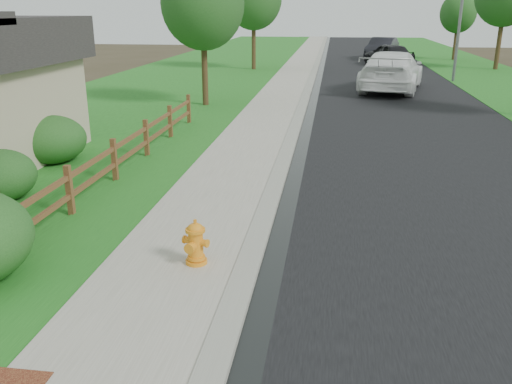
# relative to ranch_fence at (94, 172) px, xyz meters

# --- Properties ---
(road) EXTENTS (8.00, 90.00, 0.02)m
(road) POSITION_rel_ranch_fence_xyz_m (8.20, 28.60, -0.61)
(road) COLOR black
(road) RESTS_ON ground
(curb) EXTENTS (0.40, 90.00, 0.12)m
(curb) POSITION_rel_ranch_fence_xyz_m (4.00, 28.60, -0.56)
(curb) COLOR gray
(curb) RESTS_ON ground
(wet_gutter) EXTENTS (0.50, 90.00, 0.00)m
(wet_gutter) POSITION_rel_ranch_fence_xyz_m (4.35, 28.60, -0.60)
(wet_gutter) COLOR black
(wet_gutter) RESTS_ON road
(sidewalk) EXTENTS (2.20, 90.00, 0.10)m
(sidewalk) POSITION_rel_ranch_fence_xyz_m (2.70, 28.60, -0.57)
(sidewalk) COLOR gray
(sidewalk) RESTS_ON ground
(grass_strip) EXTENTS (1.60, 90.00, 0.06)m
(grass_strip) POSITION_rel_ranch_fence_xyz_m (0.80, 28.60, -0.59)
(grass_strip) COLOR #1D5A19
(grass_strip) RESTS_ON ground
(lawn_near) EXTENTS (9.00, 90.00, 0.04)m
(lawn_near) POSITION_rel_ranch_fence_xyz_m (-4.40, 28.60, -0.60)
(lawn_near) COLOR #1D5A19
(lawn_near) RESTS_ON ground
(verge_far) EXTENTS (6.00, 90.00, 0.04)m
(verge_far) POSITION_rel_ranch_fence_xyz_m (15.10, 28.60, -0.60)
(verge_far) COLOR #1D5A19
(verge_far) RESTS_ON ground
(ranch_fence) EXTENTS (0.12, 16.92, 1.10)m
(ranch_fence) POSITION_rel_ranch_fence_xyz_m (0.00, 0.00, 0.00)
(ranch_fence) COLOR #54331C
(ranch_fence) RESTS_ON ground
(fire_hydrant) EXTENTS (0.51, 0.41, 0.77)m
(fire_hydrant) POSITION_rel_ranch_fence_xyz_m (3.15, -3.18, -0.16)
(fire_hydrant) COLOR orange
(fire_hydrant) RESTS_ON sidewalk
(white_suv) EXTENTS (4.18, 7.39, 2.02)m
(white_suv) POSITION_rel_ranch_fence_xyz_m (8.28, 18.20, 0.41)
(white_suv) COLOR white
(white_suv) RESTS_ON road
(dark_car_mid) EXTENTS (3.77, 5.28, 1.67)m
(dark_car_mid) POSITION_rel_ranch_fence_xyz_m (9.30, 31.20, 0.24)
(dark_car_mid) COLOR black
(dark_car_mid) RESTS_ON road
(dark_car_far) EXTENTS (3.30, 5.68, 1.77)m
(dark_car_far) POSITION_rel_ranch_fence_xyz_m (9.27, 37.03, 0.29)
(dark_car_far) COLOR black
(dark_car_far) RESTS_ON road
(shrub_d) EXTENTS (2.47, 2.47, 1.33)m
(shrub_d) POSITION_rel_ranch_fence_xyz_m (-2.42, 2.63, 0.05)
(shrub_d) COLOR #1E4C1B
(shrub_d) RESTS_ON ground
(tree_near_left) EXTENTS (3.54, 3.54, 6.27)m
(tree_near_left) POSITION_rel_ranch_fence_xyz_m (-0.30, 12.44, 3.69)
(tree_near_left) COLOR #3E3019
(tree_near_left) RESTS_ON ground
(tree_far_right) EXTENTS (2.90, 2.90, 5.34)m
(tree_far_right) POSITION_rel_ranch_fence_xyz_m (15.14, 37.07, 3.12)
(tree_far_right) COLOR #3E3019
(tree_far_right) RESTS_ON ground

